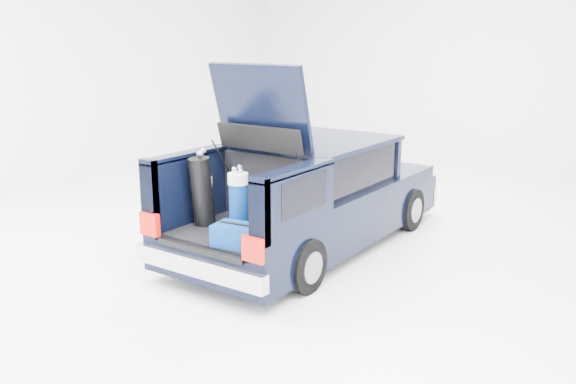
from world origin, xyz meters
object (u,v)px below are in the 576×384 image
Objects in this scene: car at (314,196)px; blue_golf_bag at (238,202)px; black_golf_bag at (202,191)px; blue_duffel at (237,235)px; red_suitcase at (272,209)px.

blue_golf_bag is at bearing -89.33° from car.
black_golf_bag reaches higher than blue_golf_bag.
blue_duffel is (0.32, -2.01, 0.05)m from car.
red_suitcase is (0.33, -1.39, 0.20)m from car.
car is 8.78× the size of blue_duffel.
blue_golf_bag is at bearing 119.22° from blue_duffel.
red_suitcase reaches higher than blue_duffel.
blue_duffel is (0.30, -0.39, -0.23)m from blue_golf_bag.
car is 1.44m from red_suitcase.
red_suitcase is at bearing 28.76° from black_golf_bag.
car is 1.64m from blue_golf_bag.
blue_golf_bag is 1.46× the size of blue_duffel.
blue_golf_bag is (0.52, 0.04, -0.06)m from black_golf_bag.
car reaches higher than red_suitcase.
red_suitcase is 1.09× the size of blue_duffel.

